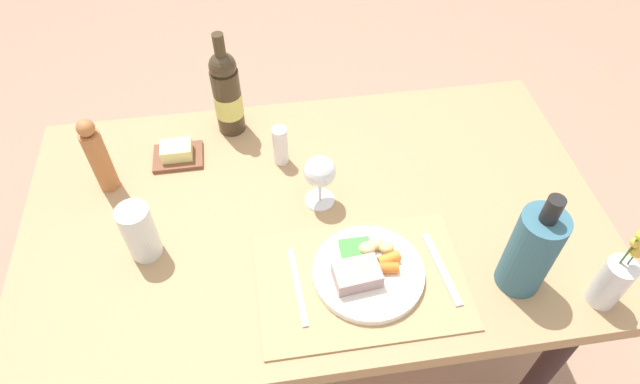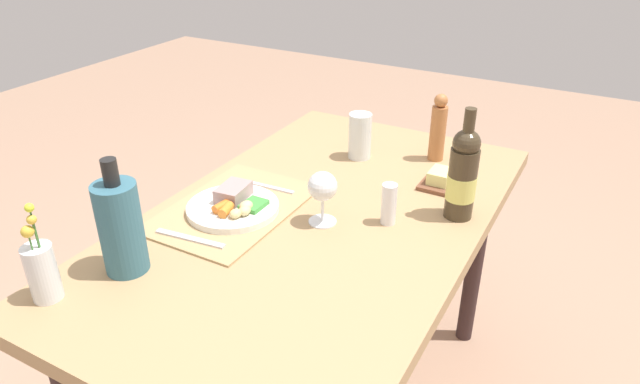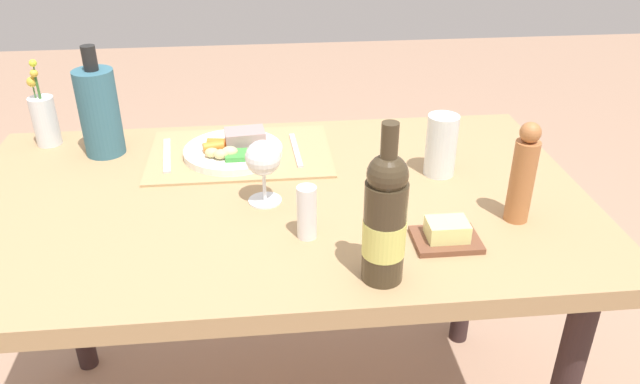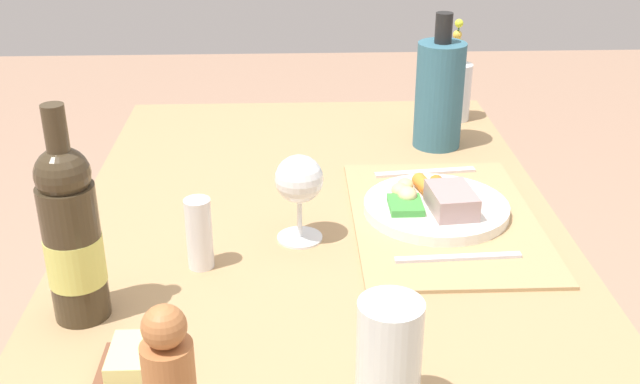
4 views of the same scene
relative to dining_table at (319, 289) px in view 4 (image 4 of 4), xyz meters
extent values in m
cube|color=tan|center=(0.00, 0.00, 0.06)|extent=(1.42, 0.83, 0.04)
cylinder|color=#342322|center=(0.61, -0.32, -0.32)|extent=(0.06, 0.06, 0.72)
cylinder|color=#342322|center=(0.61, 0.32, -0.32)|extent=(0.06, 0.06, 0.72)
cube|color=tan|center=(0.08, -0.22, 0.09)|extent=(0.46, 0.31, 0.01)
cylinder|color=white|center=(0.09, -0.21, 0.10)|extent=(0.25, 0.25, 0.02)
cube|color=#A48785|center=(0.06, -0.22, 0.13)|extent=(0.11, 0.08, 0.04)
cylinder|color=orange|center=(0.13, -0.21, 0.12)|extent=(0.06, 0.03, 0.02)
cylinder|color=orange|center=(0.14, -0.19, 0.12)|extent=(0.06, 0.04, 0.03)
ellipsoid|color=#CCBE86|center=(0.10, -0.16, 0.12)|extent=(0.04, 0.03, 0.03)
ellipsoid|color=#CABA7D|center=(0.12, -0.15, 0.12)|extent=(0.04, 0.03, 0.02)
ellipsoid|color=#D5BF7C|center=(0.14, -0.16, 0.12)|extent=(0.04, 0.03, 0.02)
cube|color=green|center=(0.07, -0.15, 0.12)|extent=(0.07, 0.06, 0.01)
cube|color=silver|center=(-0.07, -0.21, 0.09)|extent=(0.02, 0.20, 0.00)
cube|color=silver|center=(0.26, -0.21, 0.09)|extent=(0.04, 0.20, 0.00)
cylinder|color=white|center=(0.02, 0.03, 0.09)|extent=(0.07, 0.07, 0.00)
cylinder|color=white|center=(0.02, 0.03, 0.12)|extent=(0.01, 0.01, 0.07)
sphere|color=white|center=(0.02, 0.03, 0.19)|extent=(0.08, 0.08, 0.08)
cylinder|color=silver|center=(-0.40, -0.06, 0.16)|extent=(0.07, 0.07, 0.15)
cylinder|color=#B4E0C6|center=(-0.40, -0.06, 0.13)|extent=(0.07, 0.07, 0.08)
cylinder|color=white|center=(-0.06, 0.18, 0.14)|extent=(0.04, 0.04, 0.11)
cube|color=brown|center=(-0.33, 0.23, 0.09)|extent=(0.13, 0.10, 0.01)
cube|color=#E9E990|center=(-0.33, 0.23, 0.12)|extent=(0.08, 0.06, 0.04)
cylinder|color=silver|center=(0.58, -0.34, 0.15)|extent=(0.06, 0.06, 0.13)
cylinder|color=#3F7233|center=(0.58, -0.33, 0.18)|extent=(0.00, 0.00, 0.20)
sphere|color=gold|center=(0.58, -0.33, 0.28)|extent=(0.02, 0.02, 0.02)
cylinder|color=#3F7233|center=(0.59, -0.33, 0.17)|extent=(0.00, 0.00, 0.17)
sphere|color=gold|center=(0.59, -0.33, 0.26)|extent=(0.03, 0.03, 0.03)
cylinder|color=#3F7233|center=(0.57, -0.33, 0.20)|extent=(0.00, 0.00, 0.22)
sphere|color=#CDE132|center=(0.57, -0.33, 0.31)|extent=(0.02, 0.02, 0.02)
cylinder|color=#356577|center=(0.42, -0.26, 0.19)|extent=(0.10, 0.10, 0.22)
cylinder|color=black|center=(0.42, -0.26, 0.33)|extent=(0.03, 0.03, 0.06)
cylinder|color=#3D3120|center=(-0.18, 0.33, 0.18)|extent=(0.08, 0.08, 0.19)
sphere|color=#3D3120|center=(-0.18, 0.33, 0.30)|extent=(0.07, 0.07, 0.07)
cylinder|color=#3D3120|center=(-0.18, 0.33, 0.35)|extent=(0.03, 0.03, 0.09)
cylinder|color=#DAD769|center=(-0.18, 0.33, 0.17)|extent=(0.08, 0.08, 0.07)
sphere|color=#B16C3C|center=(-0.50, 0.16, 0.28)|extent=(0.04, 0.04, 0.04)
camera|label=1|loc=(-0.11, -0.83, 1.13)|focal=30.46mm
camera|label=2|loc=(1.15, 0.65, 0.87)|focal=32.16mm
camera|label=3|loc=(0.02, 1.23, 0.77)|focal=34.78mm
camera|label=4|loc=(-1.09, 0.04, 0.69)|focal=43.64mm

